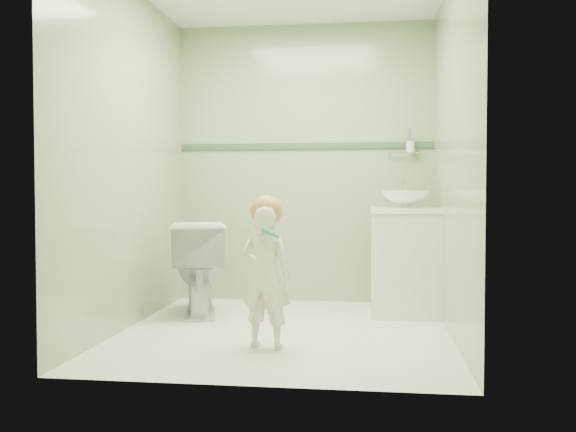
# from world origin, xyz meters

# --- Properties ---
(ground) EXTENTS (2.50, 2.50, 0.00)m
(ground) POSITION_xyz_m (0.00, 0.00, 0.00)
(ground) COLOR silver
(ground) RESTS_ON ground
(room_shell) EXTENTS (2.50, 2.54, 2.40)m
(room_shell) POSITION_xyz_m (0.00, 0.00, 1.20)
(room_shell) COLOR #8BAE7C
(room_shell) RESTS_ON ground
(trim_stripe) EXTENTS (2.20, 0.02, 0.05)m
(trim_stripe) POSITION_xyz_m (0.00, 1.24, 1.35)
(trim_stripe) COLOR #325238
(trim_stripe) RESTS_ON room_shell
(vanity) EXTENTS (0.52, 0.50, 0.80)m
(vanity) POSITION_xyz_m (0.84, 0.70, 0.40)
(vanity) COLOR beige
(vanity) RESTS_ON ground
(counter) EXTENTS (0.54, 0.52, 0.04)m
(counter) POSITION_xyz_m (0.84, 0.70, 0.81)
(counter) COLOR white
(counter) RESTS_ON vanity
(basin) EXTENTS (0.37, 0.37, 0.13)m
(basin) POSITION_xyz_m (0.84, 0.70, 0.89)
(basin) COLOR white
(basin) RESTS_ON counter
(faucet) EXTENTS (0.03, 0.13, 0.18)m
(faucet) POSITION_xyz_m (0.84, 0.89, 0.97)
(faucet) COLOR silver
(faucet) RESTS_ON counter
(cup_holder) EXTENTS (0.26, 0.07, 0.21)m
(cup_holder) POSITION_xyz_m (0.89, 1.18, 1.33)
(cup_holder) COLOR silver
(cup_holder) RESTS_ON room_shell
(toilet) EXTENTS (0.58, 0.79, 0.73)m
(toilet) POSITION_xyz_m (-0.74, 0.50, 0.36)
(toilet) COLOR white
(toilet) RESTS_ON ground
(toddler) EXTENTS (0.35, 0.27, 0.87)m
(toddler) POSITION_xyz_m (-0.05, -0.48, 0.43)
(toddler) COLOR white
(toddler) RESTS_ON ground
(hair_cap) EXTENTS (0.19, 0.19, 0.19)m
(hair_cap) POSITION_xyz_m (-0.05, -0.45, 0.83)
(hair_cap) COLOR #B27D41
(hair_cap) RESTS_ON toddler
(teal_toothbrush) EXTENTS (0.11, 0.14, 0.08)m
(teal_toothbrush) POSITION_xyz_m (-0.01, -0.62, 0.71)
(teal_toothbrush) COLOR #099276
(teal_toothbrush) RESTS_ON toddler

